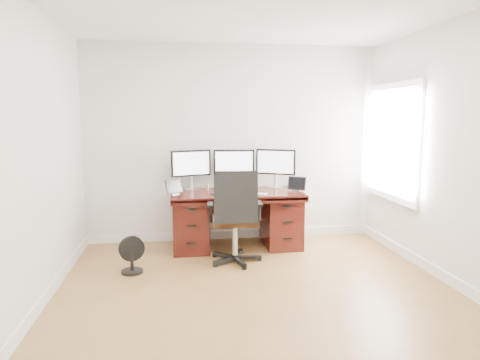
{
  "coord_description": "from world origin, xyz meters",
  "views": [
    {
      "loc": [
        -0.75,
        -3.64,
        1.72
      ],
      "look_at": [
        0.0,
        1.5,
        0.95
      ],
      "focal_mm": 32.0,
      "sensor_mm": 36.0,
      "label": 1
    }
  ],
  "objects": [
    {
      "name": "figurine_orange",
      "position": [
        -0.11,
        1.95,
        0.8
      ],
      "size": [
        0.04,
        0.04,
        0.09
      ],
      "color": "#FF774A",
      "rests_on": "desk"
    },
    {
      "name": "drawing_tablet",
      "position": [
        -0.22,
        1.65,
        0.76
      ],
      "size": [
        0.27,
        0.2,
        0.01
      ],
      "primitive_type": "cube",
      "rotation": [
        0.0,
        0.0,
        0.19
      ],
      "color": "black",
      "rests_on": "desk"
    },
    {
      "name": "back_wall",
      "position": [
        0.0,
        2.25,
        1.35
      ],
      "size": [
        4.0,
        0.1,
        2.7
      ],
      "primitive_type": "cube",
      "color": "silver",
      "rests_on": "ground"
    },
    {
      "name": "figurine_yellow",
      "position": [
        0.27,
        1.95,
        0.8
      ],
      "size": [
        0.04,
        0.04,
        0.09
      ],
      "color": "#DEAA57",
      "rests_on": "desk"
    },
    {
      "name": "monitor_right",
      "position": [
        0.58,
        2.07,
        1.09
      ],
      "size": [
        0.5,
        0.28,
        0.53
      ],
      "rotation": [
        0.0,
        0.0,
        -0.48
      ],
      "color": "silver",
      "rests_on": "desk"
    },
    {
      "name": "floor_fan",
      "position": [
        -1.28,
        1.04,
        0.2
      ],
      "size": [
        0.29,
        0.24,
        0.41
      ],
      "rotation": [
        0.0,
        0.0,
        0.27
      ],
      "color": "black",
      "rests_on": "ground"
    },
    {
      "name": "tablet_left",
      "position": [
        -0.81,
        1.75,
        0.84
      ],
      "size": [
        0.23,
        0.2,
        0.19
      ],
      "rotation": [
        0.0,
        0.0,
        0.64
      ],
      "color": "silver",
      "rests_on": "desk"
    },
    {
      "name": "phone",
      "position": [
        -0.02,
        1.78,
        0.76
      ],
      "size": [
        0.14,
        0.09,
        0.01
      ],
      "primitive_type": "cube",
      "rotation": [
        0.0,
        0.0,
        0.22
      ],
      "color": "black",
      "rests_on": "desk"
    },
    {
      "name": "trackpad",
      "position": [
        0.29,
        1.58,
        0.76
      ],
      "size": [
        0.16,
        0.16,
        0.01
      ],
      "primitive_type": "cube",
      "rotation": [
        0.0,
        0.0,
        -0.39
      ],
      "color": "silver",
      "rests_on": "desk"
    },
    {
      "name": "ground",
      "position": [
        0.0,
        0.0,
        0.0
      ],
      "size": [
        4.5,
        4.5,
        0.0
      ],
      "primitive_type": "plane",
      "color": "olive",
      "rests_on": "ground"
    },
    {
      "name": "tablet_right",
      "position": [
        0.8,
        1.75,
        0.84
      ],
      "size": [
        0.24,
        0.19,
        0.19
      ],
      "rotation": [
        0.0,
        0.0,
        -0.57
      ],
      "color": "silver",
      "rests_on": "desk"
    },
    {
      "name": "right_wall",
      "position": [
        2.0,
        0.11,
        1.35
      ],
      "size": [
        0.1,
        4.5,
        2.7
      ],
      "color": "silver",
      "rests_on": "ground"
    },
    {
      "name": "keyboard",
      "position": [
        -0.03,
        1.65,
        0.76
      ],
      "size": [
        0.27,
        0.14,
        0.01
      ],
      "primitive_type": "cube",
      "rotation": [
        0.0,
        0.0,
        0.13
      ],
      "color": "silver",
      "rests_on": "desk"
    },
    {
      "name": "figurine_purple",
      "position": [
        -0.26,
        1.95,
        0.8
      ],
      "size": [
        0.04,
        0.04,
        0.09
      ],
      "color": "#A862E5",
      "rests_on": "desk"
    },
    {
      "name": "figurine_blue",
      "position": [
        0.14,
        1.95,
        0.8
      ],
      "size": [
        0.04,
        0.04,
        0.09
      ],
      "color": "#4360D8",
      "rests_on": "desk"
    },
    {
      "name": "monitor_center",
      "position": [
        -0.0,
        2.07,
        1.09
      ],
      "size": [
        0.55,
        0.16,
        0.53
      ],
      "rotation": [
        0.0,
        0.0,
        -0.09
      ],
      "color": "silver",
      "rests_on": "desk"
    },
    {
      "name": "monitor_left",
      "position": [
        -0.58,
        2.07,
        1.09
      ],
      "size": [
        0.53,
        0.2,
        0.53
      ],
      "rotation": [
        0.0,
        0.0,
        0.31
      ],
      "color": "silver",
      "rests_on": "desk"
    },
    {
      "name": "figurine_brown",
      "position": [
        -0.37,
        1.95,
        0.8
      ],
      "size": [
        0.04,
        0.04,
        0.09
      ],
      "color": "brown",
      "rests_on": "desk"
    },
    {
      "name": "desk",
      "position": [
        0.0,
        1.83,
        0.4
      ],
      "size": [
        1.7,
        0.8,
        0.75
      ],
      "color": "#3A0F0B",
      "rests_on": "ground"
    },
    {
      "name": "office_chair",
      "position": [
        -0.1,
        1.19,
        0.37
      ],
      "size": [
        0.66,
        0.64,
        1.12
      ],
      "rotation": [
        0.0,
        0.0,
        -0.07
      ],
      "color": "black",
      "rests_on": "ground"
    }
  ]
}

